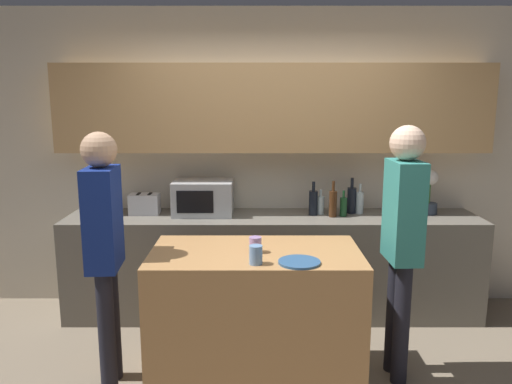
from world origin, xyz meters
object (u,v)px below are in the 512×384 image
at_px(potted_plant, 430,192).
at_px(bottle_4, 352,200).
at_px(plate_on_island, 300,262).
at_px(cup_0, 256,255).
at_px(toaster, 145,204).
at_px(person_left, 105,239).
at_px(person_center, 403,231).
at_px(microwave, 204,197).
at_px(bottle_5, 360,202).
at_px(bottle_2, 333,203).
at_px(bottle_1, 321,205).
at_px(bottle_0, 314,202).
at_px(cup_1, 256,245).
at_px(bottle_3, 344,206).

height_order(potted_plant, bottle_4, potted_plant).
xyz_separation_m(plate_on_island, cup_0, (-0.27, -0.01, 0.05)).
relative_size(toaster, person_left, 0.15).
distance_m(plate_on_island, person_center, 0.77).
xyz_separation_m(toaster, cup_0, (0.99, -1.42, -0.01)).
xyz_separation_m(toaster, person_center, (1.96, -1.13, 0.06)).
xyz_separation_m(microwave, bottle_5, (1.39, 0.03, -0.05)).
bearing_deg(cup_0, bottle_2, 63.03).
height_order(person_left, person_center, person_center).
xyz_separation_m(bottle_1, bottle_5, (0.35, 0.03, 0.02)).
relative_size(bottle_0, bottle_2, 0.95).
relative_size(potted_plant, person_left, 0.23).
distance_m(bottle_2, person_center, 1.07).
bearing_deg(bottle_0, bottle_5, 8.05).
bearing_deg(cup_0, toaster, 124.88).
xyz_separation_m(bottle_0, cup_1, (-0.51, -1.15, -0.04)).
height_order(potted_plant, bottle_3, potted_plant).
height_order(microwave, bottle_2, bottle_2).
bearing_deg(person_left, cup_1, 88.45).
relative_size(bottle_2, person_center, 0.18).
bearing_deg(person_center, toaster, 58.26).
bearing_deg(bottle_4, potted_plant, -2.76).
distance_m(bottle_1, bottle_4, 0.29).
relative_size(bottle_1, plate_on_island, 0.85).
bearing_deg(person_left, plate_on_island, 77.84).
bearing_deg(bottle_0, bottle_3, -10.90).
height_order(microwave, person_left, person_left).
relative_size(potted_plant, cup_0, 3.38).
bearing_deg(bottle_1, bottle_3, -23.04).
xyz_separation_m(bottle_1, plate_on_island, (-0.31, -1.40, -0.05)).
relative_size(potted_plant, cup_1, 3.82).
distance_m(bottle_3, cup_0, 1.54).
bearing_deg(potted_plant, microwave, -179.96).
height_order(cup_1, person_center, person_center).
distance_m(microwave, bottle_0, 0.97).
xyz_separation_m(bottle_4, bottle_5, (0.07, -0.01, -0.02)).
height_order(plate_on_island, person_left, person_left).
bearing_deg(person_center, bottle_2, 14.82).
xyz_separation_m(bottle_2, bottle_5, (0.26, 0.13, -0.02)).
distance_m(microwave, toaster, 0.53).
height_order(microwave, cup_0, microwave).
bearing_deg(person_left, bottle_4, 120.43).
relative_size(microwave, bottle_3, 2.27).
xyz_separation_m(microwave, person_left, (-0.51, -1.23, -0.02)).
xyz_separation_m(bottle_4, person_center, (0.12, -1.16, 0.03)).
distance_m(microwave, cup_0, 1.49).
bearing_deg(person_left, bottle_3, 119.18).
distance_m(bottle_1, cup_0, 1.53).
height_order(plate_on_island, cup_1, cup_1).
distance_m(potted_plant, bottle_2, 0.88).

